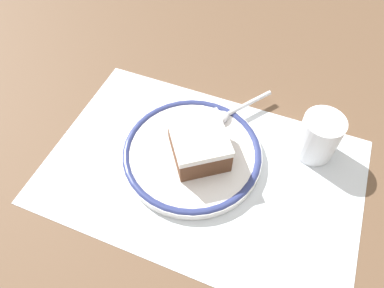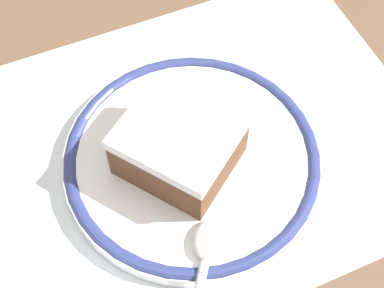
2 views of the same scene
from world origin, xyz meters
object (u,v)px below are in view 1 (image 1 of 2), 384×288
(cake_slice, at_px, (199,144))
(cup, at_px, (318,139))
(spoon, at_px, (230,113))
(plate, at_px, (192,153))

(cake_slice, relative_size, cup, 1.59)
(spoon, bearing_deg, cup, -4.36)
(spoon, bearing_deg, cake_slice, -101.63)
(plate, bearing_deg, cup, 25.26)
(cake_slice, distance_m, spoon, 0.10)
(spoon, height_order, cup, cup)
(cake_slice, height_order, cup, cup)
(plate, bearing_deg, cake_slice, -0.68)
(plate, relative_size, spoon, 1.94)
(cup, bearing_deg, spoon, 175.64)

